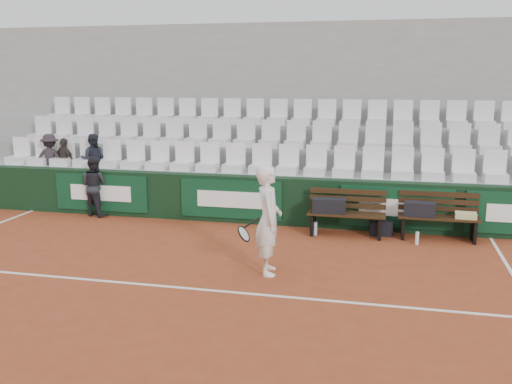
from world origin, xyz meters
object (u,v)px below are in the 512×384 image
at_px(sports_bag_ground, 381,228).
at_px(spectator_a, 49,140).
at_px(water_bottle_near, 315,229).
at_px(spectator_c, 92,140).
at_px(tennis_player, 268,220).
at_px(ball_kid, 95,186).
at_px(bench_right, 438,228).
at_px(spectator_b, 64,142).
at_px(bench_left, 346,224).
at_px(water_bottle_far, 417,238).
at_px(sports_bag_right, 420,209).
at_px(sports_bag_left, 329,205).

distance_m(sports_bag_ground, spectator_a, 7.96).
bearing_deg(water_bottle_near, spectator_c, 167.53).
distance_m(tennis_player, ball_kid, 5.38).
height_order(ball_kid, spectator_a, spectator_a).
bearing_deg(spectator_c, bench_right, 157.69).
height_order(bench_right, spectator_b, spectator_b).
relative_size(bench_left, water_bottle_far, 6.19).
xyz_separation_m(bench_right, ball_kid, (-7.32, 0.24, 0.45)).
bearing_deg(sports_bag_right, spectator_a, 173.46).
xyz_separation_m(bench_left, water_bottle_near, (-0.59, -0.12, -0.09)).
distance_m(water_bottle_near, spectator_c, 5.72).
relative_size(sports_bag_right, spectator_c, 0.47).
relative_size(ball_kid, spectator_c, 1.11).
relative_size(sports_bag_left, water_bottle_far, 2.67).
relative_size(bench_left, spectator_c, 1.24).
bearing_deg(ball_kid, spectator_a, -8.10).
height_order(bench_left, tennis_player, tennis_player).
distance_m(ball_kid, spectator_b, 1.60).
distance_m(bench_left, spectator_c, 6.23).
distance_m(sports_bag_right, tennis_player, 3.55).
xyz_separation_m(sports_bag_ground, tennis_player, (-1.71, -2.68, 0.73)).
relative_size(water_bottle_far, spectator_b, 0.22).
relative_size(bench_right, sports_bag_left, 2.32).
bearing_deg(bench_right, sports_bag_left, -175.93).
bearing_deg(bench_left, spectator_c, 169.83).
relative_size(sports_bag_left, tennis_player, 0.37).
relative_size(water_bottle_far, spectator_a, 0.20).
bearing_deg(sports_bag_right, sports_bag_left, -176.05).
height_order(sports_bag_ground, spectator_b, spectator_b).
relative_size(bench_left, water_bottle_near, 5.73).
relative_size(bench_right, spectator_a, 1.27).
height_order(sports_bag_left, sports_bag_right, sports_bag_left).
bearing_deg(ball_kid, sports_bag_right, -165.41).
bearing_deg(sports_bag_ground, tennis_player, -122.52).
bearing_deg(tennis_player, sports_bag_right, 47.01).
bearing_deg(water_bottle_near, water_bottle_far, -6.25).
relative_size(bench_right, water_bottle_near, 5.73).
bearing_deg(water_bottle_near, bench_left, 11.54).
bearing_deg(bench_right, water_bottle_near, -173.86).
bearing_deg(bench_right, tennis_player, -136.57).
bearing_deg(bench_left, water_bottle_far, -13.92).
xyz_separation_m(bench_right, spectator_b, (-8.45, 0.94, 1.32)).
distance_m(water_bottle_near, spectator_a, 6.78).
bearing_deg(tennis_player, bench_left, 67.43).
height_order(bench_left, spectator_b, spectator_b).
relative_size(bench_right, sports_bag_right, 2.62).
xyz_separation_m(water_bottle_far, spectator_a, (-8.44, 1.40, 1.47)).
distance_m(tennis_player, spectator_c, 6.14).
relative_size(spectator_a, spectator_b, 1.08).
bearing_deg(spectator_c, sports_bag_ground, 157.11).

